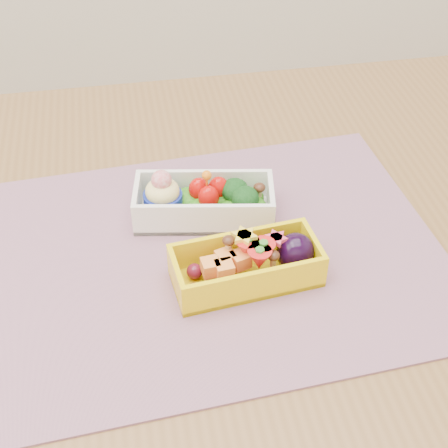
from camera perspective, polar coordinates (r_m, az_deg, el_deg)
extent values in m
cube|color=brown|center=(0.73, -0.63, -3.52)|extent=(1.20, 0.80, 0.04)
cube|color=#95676F|center=(0.71, -0.52, -2.67)|extent=(0.51, 0.41, 0.00)
cube|color=white|center=(0.75, -1.77, 1.95)|extent=(0.17, 0.10, 0.04)
ellipsoid|color=#50A021|center=(0.75, -1.76, 1.59)|extent=(0.16, 0.08, 0.02)
cylinder|color=#132695|center=(0.75, -5.37, 1.80)|extent=(0.05, 0.05, 0.03)
sphere|color=red|center=(0.73, -5.53, 3.87)|extent=(0.02, 0.02, 0.02)
ellipsoid|color=#B80B07|center=(0.75, -2.22, 3.07)|extent=(0.02, 0.02, 0.03)
ellipsoid|color=#B80B07|center=(0.73, -1.36, 2.35)|extent=(0.02, 0.02, 0.03)
ellipsoid|color=#B80B07|center=(0.75, -0.49, 3.17)|extent=(0.02, 0.02, 0.03)
sphere|color=orange|center=(0.73, -1.53, 4.32)|extent=(0.01, 0.01, 0.01)
ellipsoid|color=black|center=(0.74, 0.96, 3.00)|extent=(0.03, 0.03, 0.03)
ellipsoid|color=black|center=(0.73, 1.87, 2.28)|extent=(0.03, 0.03, 0.03)
ellipsoid|color=#3F2111|center=(0.74, 3.14, 3.23)|extent=(0.01, 0.01, 0.01)
cube|color=yellow|center=(0.67, 1.97, -3.68)|extent=(0.16, 0.08, 0.04)
ellipsoid|color=#5A1123|center=(0.66, -0.51, -4.84)|extent=(0.08, 0.05, 0.02)
cube|color=orange|center=(0.66, 0.06, -3.50)|extent=(0.04, 0.04, 0.02)
cone|color=red|center=(0.67, 2.06, -2.25)|extent=(0.03, 0.03, 0.03)
cone|color=red|center=(0.67, 3.47, -2.52)|extent=(0.03, 0.03, 0.03)
cone|color=red|center=(0.66, 3.13, -3.16)|extent=(0.03, 0.03, 0.03)
cylinder|color=yellow|center=(0.66, 1.79, -1.07)|extent=(0.03, 0.03, 0.01)
cylinder|color=#E53F5B|center=(0.67, 4.61, -1.28)|extent=(0.03, 0.03, 0.01)
ellipsoid|color=#3F2111|center=(0.67, 0.40, -2.37)|extent=(0.01, 0.01, 0.01)
ellipsoid|color=#3F2111|center=(0.66, 4.35, -3.24)|extent=(0.01, 0.01, 0.01)
ellipsoid|color=black|center=(0.68, 6.30, -2.47)|extent=(0.04, 0.04, 0.04)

